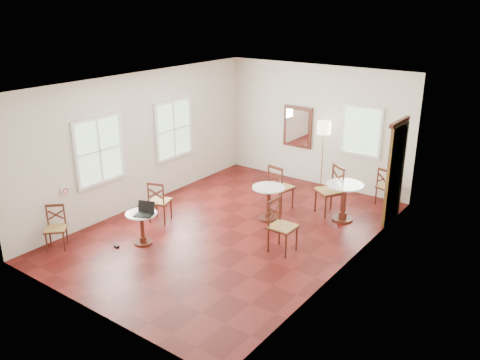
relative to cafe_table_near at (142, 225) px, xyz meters
The scene contains 17 objects.
ground 1.85m from the cafe_table_near, 55.78° to the left, with size 7.00×7.00×0.00m, color #53100E.
room_shell 2.50m from the cafe_table_near, 61.60° to the left, with size 5.02×7.02×3.01m.
cafe_table_near is the anchor object (origin of this frame).
cafe_table_mid 2.73m from the cafe_table_near, 60.80° to the left, with size 0.70×0.70×0.74m.
cafe_table_back 4.22m from the cafe_table_near, 51.19° to the left, with size 0.78×0.78×0.82m.
chair_near_a 1.06m from the cafe_table_near, 116.80° to the left, with size 0.54×0.54×0.91m.
chair_near_b 1.60m from the cafe_table_near, 137.49° to the right, with size 0.54×0.54×0.84m.
chair_mid_a 3.25m from the cafe_table_near, 67.75° to the left, with size 0.55×0.55×1.04m.
chair_mid_b 2.67m from the cafe_table_near, 29.94° to the left, with size 0.47×0.47×1.02m.
chair_back_a 5.55m from the cafe_table_near, 56.18° to the left, with size 0.53×0.53×0.90m.
chair_back_b 4.12m from the cafe_table_near, 56.91° to the left, with size 0.68×0.68×1.08m.
floor_lamp 4.97m from the cafe_table_near, 73.10° to the left, with size 0.34×0.34×1.73m.
laptop 0.32m from the cafe_table_near, ahead, with size 0.41×0.38×0.24m.
mouse 0.26m from the cafe_table_near, 152.42° to the right, with size 0.10×0.06×0.04m, color black.
navy_mug 0.32m from the cafe_table_near, 112.94° to the left, with size 0.13×0.09×0.10m.
water_glass 0.30m from the cafe_table_near, 75.21° to the right, with size 0.07×0.07×0.11m, color white.
power_adapter 0.64m from the cafe_table_near, 124.28° to the right, with size 0.10×0.06×0.04m, color black.
Camera 1 is at (5.64, -7.38, 4.48)m, focal length 37.35 mm.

